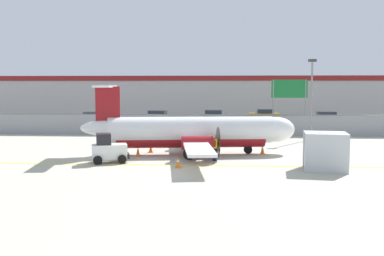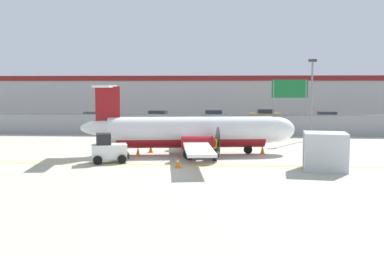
{
  "view_description": "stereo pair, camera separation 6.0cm",
  "coord_description": "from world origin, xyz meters",
  "px_view_note": "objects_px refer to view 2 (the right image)",
  "views": [
    {
      "loc": [
        1.16,
        -23.95,
        4.9
      ],
      "look_at": [
        -0.86,
        7.28,
        1.8
      ],
      "focal_mm": 40.0,
      "sensor_mm": 36.0,
      "label": 1
    },
    {
      "loc": [
        1.22,
        -23.95,
        4.9
      ],
      "look_at": [
        -0.86,
        7.28,
        1.8
      ],
      "focal_mm": 40.0,
      "sensor_mm": 36.0,
      "label": 2
    }
  ],
  "objects_px": {
    "traffic_cone_far_right": "(151,148)",
    "baggage_tug": "(108,149)",
    "parked_car_2": "(213,116)",
    "parked_car_3": "(265,115)",
    "cargo_container": "(325,151)",
    "apron_light_pole": "(312,92)",
    "traffic_cone_far_left": "(178,163)",
    "parked_car_4": "(328,118)",
    "highway_sign": "(290,93)",
    "commuter_airplane": "(195,132)",
    "traffic_cone_near_right": "(138,152)",
    "traffic_cone_near_left": "(263,150)",
    "ground_crew_worker": "(215,147)",
    "parked_car_0": "(95,118)",
    "parked_car_1": "(159,117)"
  },
  "relations": [
    {
      "from": "traffic_cone_near_right",
      "to": "traffic_cone_far_left",
      "type": "bearing_deg",
      "value": -52.03
    },
    {
      "from": "parked_car_3",
      "to": "apron_light_pole",
      "type": "relative_size",
      "value": 0.58
    },
    {
      "from": "apron_light_pole",
      "to": "highway_sign",
      "type": "relative_size",
      "value": 1.32
    },
    {
      "from": "cargo_container",
      "to": "traffic_cone_near_left",
      "type": "bearing_deg",
      "value": 125.16
    },
    {
      "from": "traffic_cone_far_left",
      "to": "apron_light_pole",
      "type": "relative_size",
      "value": 0.09
    },
    {
      "from": "traffic_cone_far_left",
      "to": "parked_car_4",
      "type": "relative_size",
      "value": 0.15
    },
    {
      "from": "cargo_container",
      "to": "ground_crew_worker",
      "type": "bearing_deg",
      "value": 165.21
    },
    {
      "from": "parked_car_3",
      "to": "apron_light_pole",
      "type": "distance_m",
      "value": 20.61
    },
    {
      "from": "ground_crew_worker",
      "to": "traffic_cone_near_right",
      "type": "distance_m",
      "value": 5.65
    },
    {
      "from": "traffic_cone_near_right",
      "to": "commuter_airplane",
      "type": "bearing_deg",
      "value": 14.61
    },
    {
      "from": "baggage_tug",
      "to": "traffic_cone_far_right",
      "type": "relative_size",
      "value": 3.99
    },
    {
      "from": "baggage_tug",
      "to": "parked_car_2",
      "type": "height_order",
      "value": "baggage_tug"
    },
    {
      "from": "traffic_cone_near_right",
      "to": "parked_car_1",
      "type": "height_order",
      "value": "parked_car_1"
    },
    {
      "from": "traffic_cone_near_right",
      "to": "apron_light_pole",
      "type": "bearing_deg",
      "value": 35.37
    },
    {
      "from": "traffic_cone_near_right",
      "to": "parked_car_0",
      "type": "relative_size",
      "value": 0.15
    },
    {
      "from": "baggage_tug",
      "to": "traffic_cone_near_right",
      "type": "distance_m",
      "value": 3.03
    },
    {
      "from": "baggage_tug",
      "to": "apron_light_pole",
      "type": "height_order",
      "value": "apron_light_pole"
    },
    {
      "from": "traffic_cone_far_right",
      "to": "parked_car_0",
      "type": "xyz_separation_m",
      "value": [
        -10.37,
        20.64,
        0.58
      ]
    },
    {
      "from": "commuter_airplane",
      "to": "parked_car_4",
      "type": "distance_m",
      "value": 28.27
    },
    {
      "from": "parked_car_4",
      "to": "traffic_cone_near_left",
      "type": "bearing_deg",
      "value": -110.96
    },
    {
      "from": "ground_crew_worker",
      "to": "parked_car_0",
      "type": "bearing_deg",
      "value": 85.25
    },
    {
      "from": "commuter_airplane",
      "to": "traffic_cone_near_right",
      "type": "height_order",
      "value": "commuter_airplane"
    },
    {
      "from": "parked_car_0",
      "to": "highway_sign",
      "type": "xyz_separation_m",
      "value": [
        22.41,
        -8.08,
        3.24
      ]
    },
    {
      "from": "traffic_cone_far_left",
      "to": "parked_car_4",
      "type": "distance_m",
      "value": 33.06
    },
    {
      "from": "parked_car_0",
      "to": "parked_car_4",
      "type": "bearing_deg",
      "value": -1.03
    },
    {
      "from": "parked_car_2",
      "to": "parked_car_3",
      "type": "relative_size",
      "value": 1.0
    },
    {
      "from": "cargo_container",
      "to": "highway_sign",
      "type": "height_order",
      "value": "highway_sign"
    },
    {
      "from": "baggage_tug",
      "to": "traffic_cone_far_left",
      "type": "bearing_deg",
      "value": -34.96
    },
    {
      "from": "traffic_cone_near_right",
      "to": "traffic_cone_far_right",
      "type": "relative_size",
      "value": 1.0
    },
    {
      "from": "traffic_cone_far_right",
      "to": "baggage_tug",
      "type": "bearing_deg",
      "value": -114.64
    },
    {
      "from": "parked_car_4",
      "to": "apron_light_pole",
      "type": "distance_m",
      "value": 16.21
    },
    {
      "from": "cargo_container",
      "to": "traffic_cone_far_right",
      "type": "distance_m",
      "value": 12.71
    },
    {
      "from": "ground_crew_worker",
      "to": "traffic_cone_near_left",
      "type": "xyz_separation_m",
      "value": [
        3.41,
        3.11,
        -0.64
      ]
    },
    {
      "from": "traffic_cone_near_left",
      "to": "parked_car_3",
      "type": "bearing_deg",
      "value": 83.86
    },
    {
      "from": "parked_car_0",
      "to": "parked_car_2",
      "type": "height_order",
      "value": "same"
    },
    {
      "from": "parked_car_4",
      "to": "parked_car_3",
      "type": "bearing_deg",
      "value": 146.94
    },
    {
      "from": "baggage_tug",
      "to": "parked_car_4",
      "type": "height_order",
      "value": "baggage_tug"
    },
    {
      "from": "apron_light_pole",
      "to": "parked_car_2",
      "type": "bearing_deg",
      "value": 117.61
    },
    {
      "from": "ground_crew_worker",
      "to": "traffic_cone_far_right",
      "type": "bearing_deg",
      "value": 107.73
    },
    {
      "from": "commuter_airplane",
      "to": "parked_car_3",
      "type": "height_order",
      "value": "commuter_airplane"
    },
    {
      "from": "parked_car_2",
      "to": "parked_car_4",
      "type": "height_order",
      "value": "same"
    },
    {
      "from": "commuter_airplane",
      "to": "traffic_cone_near_right",
      "type": "distance_m",
      "value": 4.27
    },
    {
      "from": "parked_car_1",
      "to": "highway_sign",
      "type": "xyz_separation_m",
      "value": [
        14.95,
        -11.71,
        3.24
      ]
    },
    {
      "from": "commuter_airplane",
      "to": "baggage_tug",
      "type": "relative_size",
      "value": 6.3
    },
    {
      "from": "cargo_container",
      "to": "traffic_cone_near_right",
      "type": "distance_m",
      "value": 12.58
    },
    {
      "from": "parked_car_2",
      "to": "parked_car_1",
      "type": "bearing_deg",
      "value": 11.04
    },
    {
      "from": "highway_sign",
      "to": "traffic_cone_far_left",
      "type": "bearing_deg",
      "value": -117.17
    },
    {
      "from": "apron_light_pole",
      "to": "cargo_container",
      "type": "bearing_deg",
      "value": -98.5
    },
    {
      "from": "traffic_cone_near_right",
      "to": "apron_light_pole",
      "type": "xyz_separation_m",
      "value": [
        13.93,
        9.89,
        3.99
      ]
    },
    {
      "from": "apron_light_pole",
      "to": "traffic_cone_far_left",
      "type": "bearing_deg",
      "value": -127.41
    }
  ]
}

